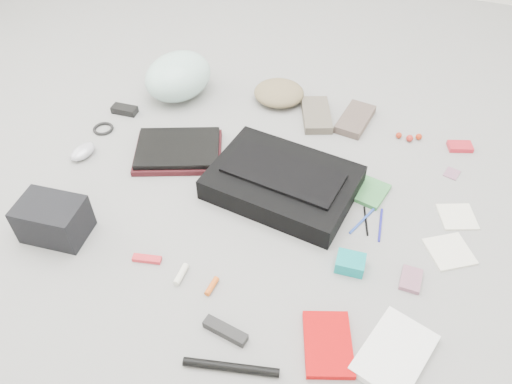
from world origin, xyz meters
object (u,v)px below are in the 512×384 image
(messenger_bag, at_px, (283,182))
(book_red, at_px, (328,344))
(accordion_wallet, at_px, (350,263))
(camera_bag, at_px, (53,219))
(bike_helmet, at_px, (178,76))
(laptop, at_px, (178,148))

(messenger_bag, xyz_separation_m, book_red, (0.31, -0.54, -0.03))
(book_red, bearing_deg, accordion_wallet, 71.07)
(messenger_bag, xyz_separation_m, accordion_wallet, (0.31, -0.25, -0.02))
(book_red, bearing_deg, camera_bag, 155.42)
(bike_helmet, bearing_deg, accordion_wallet, -18.67)
(laptop, distance_m, book_red, 0.96)
(messenger_bag, bearing_deg, bike_helmet, 153.42)
(messenger_bag, height_order, laptop, messenger_bag)
(messenger_bag, relative_size, accordion_wallet, 5.65)
(laptop, bearing_deg, messenger_bag, -28.02)
(book_red, xyz_separation_m, accordion_wallet, (-0.00, 0.29, 0.01))
(bike_helmet, xyz_separation_m, book_red, (0.94, -0.96, -0.09))
(accordion_wallet, bearing_deg, messenger_bag, 136.48)
(messenger_bag, height_order, bike_helmet, bike_helmet)
(book_red, bearing_deg, bike_helmet, 114.70)
(accordion_wallet, bearing_deg, laptop, 153.99)
(book_red, height_order, accordion_wallet, accordion_wallet)
(messenger_bag, relative_size, camera_bag, 2.41)
(messenger_bag, bearing_deg, laptop, -178.79)
(bike_helmet, relative_size, book_red, 1.63)
(book_red, bearing_deg, messenger_bag, 100.51)
(camera_bag, bearing_deg, bike_helmet, 83.04)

